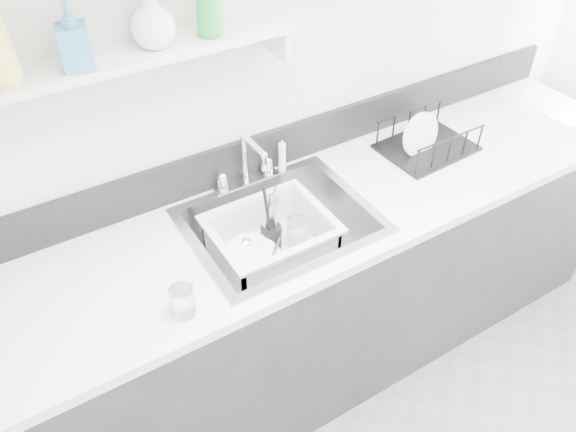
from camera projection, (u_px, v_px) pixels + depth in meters
room_shell at (525, 147)px, 0.93m from camera, size 3.50×3.00×2.60m
counter_run at (281, 307)px, 2.25m from camera, size 3.20×0.62×0.92m
backsplash at (239, 160)px, 2.09m from camera, size 3.20×0.02×0.16m
sink at (281, 240)px, 2.01m from camera, size 0.64×0.52×0.20m
faucet at (246, 171)px, 2.07m from camera, size 0.26×0.18×0.23m
side_sprayer at (282, 155)px, 2.13m from camera, size 0.03×0.03×0.14m
wall_shelf at (130, 59)px, 1.57m from camera, size 1.00×0.16×0.12m
wash_tub at (271, 240)px, 2.00m from camera, size 0.47×0.40×0.16m
plate_stack at (256, 263)px, 1.97m from camera, size 0.25×0.24×0.10m
utensil_cup at (271, 235)px, 2.04m from camera, size 0.08×0.08×0.26m
ladle at (263, 252)px, 2.00m from camera, size 0.26×0.24×0.08m
tumbler_in_tub at (297, 232)px, 2.05m from camera, size 0.08×0.08×0.11m
tumbler_counter at (183, 301)px, 1.61m from camera, size 0.08×0.08×0.10m
dish_rack at (428, 135)px, 2.25m from camera, size 0.38×0.29×0.13m
bowl_small at (312, 251)px, 2.03m from camera, size 0.11×0.11×0.03m
soap_bottle_b at (72, 37)px, 1.43m from camera, size 0.09×0.09×0.17m
soap_bottle_c at (152, 18)px, 1.54m from camera, size 0.13×0.13×0.16m
soap_bottle_d at (208, 1)px, 1.58m from camera, size 0.09×0.09×0.20m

